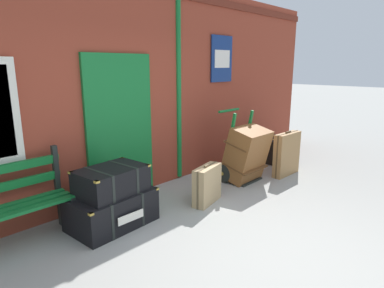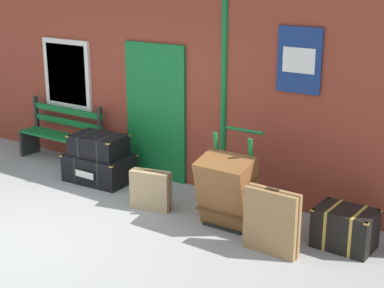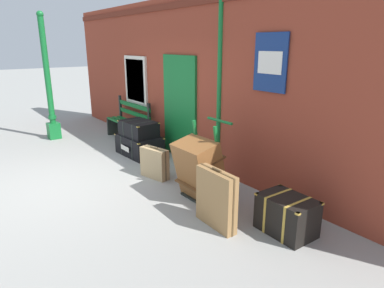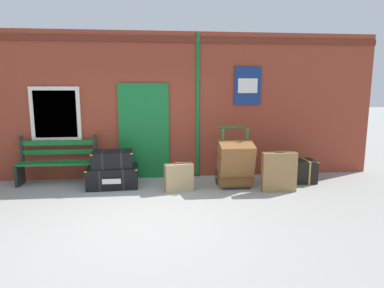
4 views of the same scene
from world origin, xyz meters
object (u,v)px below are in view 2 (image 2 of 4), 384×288
platform_bench (62,136)px  steamer_trunk_base (100,168)px  corner_trunk (345,228)px  suitcase_cream (151,190)px  large_brown_trunk (228,191)px  steamer_trunk_middle (99,145)px  porters_trolley (235,202)px  suitcase_tan (271,222)px

platform_bench → steamer_trunk_base: size_ratio=1.54×
steamer_trunk_base → corner_trunk: 3.92m
steamer_trunk_base → corner_trunk: corner_trunk is taller
suitcase_cream → corner_trunk: (2.59, 0.39, -0.03)m
steamer_trunk_base → large_brown_trunk: size_ratio=1.09×
steamer_trunk_middle → suitcase_cream: bearing=-17.0°
steamer_trunk_middle → corner_trunk: 3.92m
suitcase_cream → steamer_trunk_middle: bearing=163.0°
porters_trolley → suitcase_tan: porters_trolley is taller
platform_bench → suitcase_cream: bearing=-17.2°
platform_bench → porters_trolley: 3.70m
porters_trolley → suitcase_cream: bearing=-165.9°
suitcase_cream → steamer_trunk_base: bearing=162.8°
steamer_trunk_base → steamer_trunk_middle: (0.01, -0.01, 0.37)m
steamer_trunk_base → suitcase_tan: suitcase_tan is taller
steamer_trunk_middle → corner_trunk: steamer_trunk_middle is taller
steamer_trunk_middle → large_brown_trunk: 2.48m
suitcase_tan → platform_bench: bearing=167.3°
platform_bench → large_brown_trunk: bearing=-10.3°
platform_bench → large_brown_trunk: 3.72m
large_brown_trunk → porters_trolley: bearing=90.0°
platform_bench → steamer_trunk_base: 1.26m
steamer_trunk_base → steamer_trunk_middle: steamer_trunk_middle is taller
platform_bench → large_brown_trunk: (3.66, -0.66, 0.03)m
porters_trolley → large_brown_trunk: bearing=-90.0°
steamer_trunk_middle → steamer_trunk_base: bearing=144.9°
steamer_trunk_middle → corner_trunk: (3.91, -0.02, -0.34)m
porters_trolley → steamer_trunk_middle: bearing=177.3°
platform_bench → suitcase_cream: 2.63m
steamer_trunk_middle → suitcase_tan: bearing=-10.9°
large_brown_trunk → suitcase_tan: size_ratio=1.18×
platform_bench → suitcase_tan: 4.56m
suitcase_tan → corner_trunk: size_ratio=1.15×
large_brown_trunk → suitcase_tan: bearing=-23.3°
steamer_trunk_middle → porters_trolley: size_ratio=0.71×
platform_bench → porters_trolley: size_ratio=1.33×
steamer_trunk_base → corner_trunk: size_ratio=1.48×
platform_bench → porters_trolley: bearing=-7.6°
large_brown_trunk → suitcase_cream: bearing=-174.3°
large_brown_trunk → suitcase_cream: size_ratio=1.64×
suitcase_cream → porters_trolley: bearing=14.1°
steamer_trunk_base → corner_trunk: (3.92, -0.02, 0.03)m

